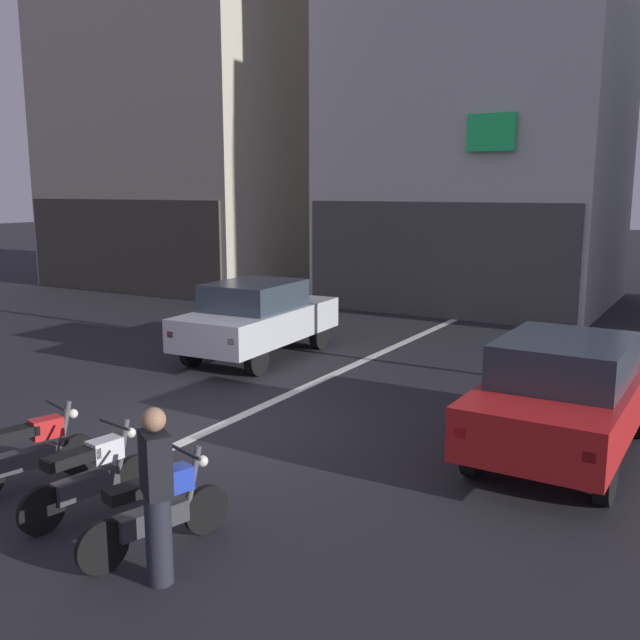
{
  "coord_description": "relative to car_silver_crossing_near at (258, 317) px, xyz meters",
  "views": [
    {
      "loc": [
        6.53,
        -7.89,
        3.55
      ],
      "look_at": [
        0.66,
        2.0,
        1.4
      ],
      "focal_mm": 39.46,
      "sensor_mm": 36.0,
      "label": 1
    }
  ],
  "objects": [
    {
      "name": "ground_plane",
      "position": [
        2.08,
        -4.02,
        -0.89
      ],
      "size": [
        120.0,
        120.0,
        0.0
      ],
      "primitive_type": "plane",
      "color": "#232328"
    },
    {
      "name": "lane_centre_line",
      "position": [
        2.08,
        1.98,
        -0.88
      ],
      "size": [
        0.2,
        18.0,
        0.01
      ],
      "primitive_type": "cube",
      "color": "silver",
      "rests_on": "ground"
    },
    {
      "name": "building_corner_left",
      "position": [
        -9.47,
        10.1,
        6.65
      ],
      "size": [
        9.01,
        9.75,
        15.09
      ],
      "color": "#B2A893",
      "rests_on": "ground"
    },
    {
      "name": "car_silver_crossing_near",
      "position": [
        0.0,
        0.0,
        0.0
      ],
      "size": [
        1.98,
        4.19,
        1.64
      ],
      "color": "black",
      "rests_on": "ground"
    },
    {
      "name": "car_red_parked_kerbside",
      "position": [
        6.82,
        -2.51,
        0.0
      ],
      "size": [
        1.83,
        4.13,
        1.64
      ],
      "color": "black",
      "rests_on": "ground"
    },
    {
      "name": "motorcycle_red_row_leftmost",
      "position": [
        1.55,
        -6.8,
        -0.43
      ],
      "size": [
        0.63,
        1.62,
        0.98
      ],
      "color": "black",
      "rests_on": "ground"
    },
    {
      "name": "motorcycle_white_row_left_mid",
      "position": [
        2.74,
        -6.95,
        -0.43
      ],
      "size": [
        0.55,
        1.66,
        0.98
      ],
      "color": "black",
      "rests_on": "ground"
    },
    {
      "name": "motorcycle_blue_row_centre",
      "position": [
        3.94,
        -7.18,
        -0.43
      ],
      "size": [
        0.64,
        1.62,
        0.98
      ],
      "color": "black",
      "rests_on": "ground"
    },
    {
      "name": "person_by_motorcycles",
      "position": [
        4.35,
        -7.59,
        -0.03
      ],
      "size": [
        0.42,
        0.38,
        1.67
      ],
      "color": "#23232D",
      "rests_on": "ground"
    }
  ]
}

